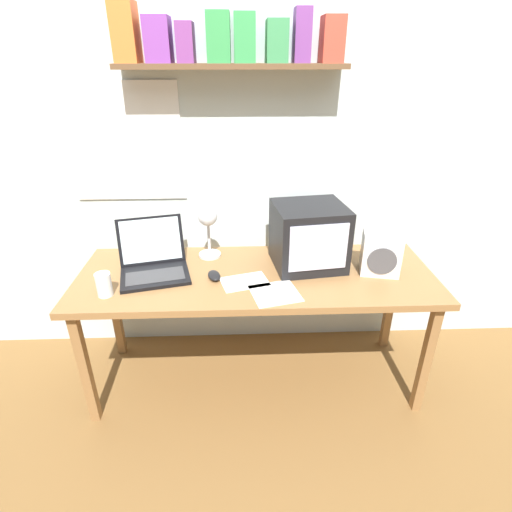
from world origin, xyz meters
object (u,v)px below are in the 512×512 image
(laptop, at_px, (153,260))
(space_heater, at_px, (381,253))
(juice_glass, at_px, (104,286))
(printed_handout, at_px, (275,293))
(corner_desk, at_px, (256,283))
(loose_paper_near_laptop, at_px, (245,282))
(crt_monitor, at_px, (309,236))
(desk_lamp, at_px, (208,224))
(computer_mouse, at_px, (214,276))

(laptop, height_order, space_heater, laptop)
(juice_glass, relative_size, printed_handout, 0.44)
(space_heater, relative_size, printed_handout, 0.85)
(juice_glass, bearing_deg, laptop, 51.17)
(corner_desk, bearing_deg, loose_paper_near_laptop, -124.59)
(crt_monitor, relative_size, loose_paper_near_laptop, 1.53)
(loose_paper_near_laptop, bearing_deg, juice_glass, -171.86)
(desk_lamp, height_order, loose_paper_near_laptop, desk_lamp)
(printed_handout, bearing_deg, computer_mouse, 151.83)
(computer_mouse, distance_m, loose_paper_near_laptop, 0.16)
(corner_desk, relative_size, printed_handout, 7.09)
(laptop, relative_size, desk_lamp, 1.31)
(space_heater, xyz_separation_m, computer_mouse, (-0.84, -0.03, -0.09))
(corner_desk, relative_size, juice_glass, 16.08)
(computer_mouse, bearing_deg, desk_lamp, 99.34)
(laptop, distance_m, desk_lamp, 0.34)
(laptop, relative_size, juice_glass, 3.59)
(crt_monitor, height_order, juice_glass, crt_monitor)
(juice_glass, bearing_deg, desk_lamp, 36.40)
(crt_monitor, xyz_separation_m, computer_mouse, (-0.49, -0.13, -0.15))
(computer_mouse, relative_size, printed_handout, 0.46)
(space_heater, distance_m, printed_handout, 0.59)
(corner_desk, distance_m, laptop, 0.54)
(space_heater, bearing_deg, crt_monitor, 176.05)
(desk_lamp, height_order, computer_mouse, desk_lamp)
(juice_glass, xyz_separation_m, computer_mouse, (0.50, 0.14, -0.04))
(crt_monitor, xyz_separation_m, laptop, (-0.80, -0.04, -0.10))
(crt_monitor, bearing_deg, computer_mouse, -172.47)
(space_heater, distance_m, loose_paper_near_laptop, 0.70)
(loose_paper_near_laptop, xyz_separation_m, printed_handout, (0.14, -0.11, 0.00))
(laptop, height_order, printed_handout, laptop)
(laptop, xyz_separation_m, printed_handout, (0.61, -0.25, -0.06))
(computer_mouse, bearing_deg, loose_paper_near_laptop, -15.98)
(desk_lamp, bearing_deg, crt_monitor, -12.52)
(loose_paper_near_laptop, bearing_deg, computer_mouse, 164.02)
(computer_mouse, height_order, printed_handout, computer_mouse)
(space_heater, bearing_deg, laptop, -170.82)
(crt_monitor, height_order, printed_handout, crt_monitor)
(corner_desk, height_order, laptop, laptop)
(desk_lamp, relative_size, juice_glass, 2.75)
(computer_mouse, xyz_separation_m, printed_handout, (0.29, -0.16, -0.01))
(crt_monitor, distance_m, juice_glass, 1.03)
(corner_desk, xyz_separation_m, space_heater, (0.63, -0.01, 0.17))
(loose_paper_near_laptop, distance_m, printed_handout, 0.18)
(juice_glass, distance_m, printed_handout, 0.80)
(laptop, bearing_deg, computer_mouse, -29.54)
(crt_monitor, bearing_deg, laptop, 175.22)
(juice_glass, bearing_deg, computer_mouse, 15.33)
(corner_desk, xyz_separation_m, laptop, (-0.53, 0.05, 0.12))
(corner_desk, xyz_separation_m, juice_glass, (-0.71, -0.18, 0.11))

